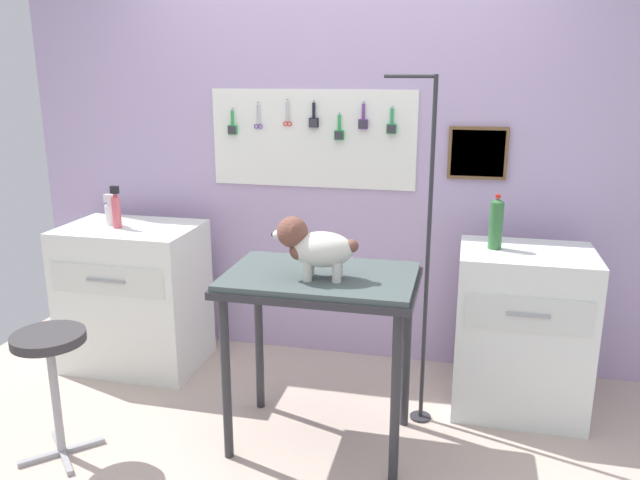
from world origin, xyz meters
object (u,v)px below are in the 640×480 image
soda_bottle (496,224)px  grooming_table (320,294)px  dog (314,246)px  cabinet_right (521,331)px  grooming_arm (425,269)px  stool (51,357)px  counter_left (135,296)px  shampoo_bottle (110,212)px

soda_bottle → grooming_table: bearing=-144.6°
grooming_table → dog: dog is taller
dog → cabinet_right: size_ratio=0.44×
grooming_arm → stool: 1.82m
counter_left → stool: 1.00m
cabinet_right → soda_bottle: size_ratio=3.11×
stool → shampoo_bottle: 1.13m
grooming_arm → grooming_table: bearing=-145.7°
grooming_table → counter_left: 1.47m
grooming_table → stool: grooming_table is taller
grooming_table → cabinet_right: 1.16m
stool → grooming_arm: bearing=23.9°
counter_left → soda_bottle: soda_bottle is taller
cabinet_right → shampoo_bottle: (-2.40, 0.03, 0.52)m
grooming_arm → dog: (-0.48, -0.39, 0.19)m
counter_left → cabinet_right: 2.28m
grooming_table → grooming_arm: (0.46, 0.32, 0.06)m
dog → shampoo_bottle: bearing=154.8°
counter_left → soda_bottle: 2.19m
grooming_table → shampoo_bottle: bearing=157.5°
shampoo_bottle → soda_bottle: 2.23m
cabinet_right → stool: size_ratio=1.41×
grooming_arm → dog: grooming_arm is taller
cabinet_right → counter_left: bearing=179.5°
counter_left → shampoo_bottle: shampoo_bottle is taller
grooming_arm → counter_left: (-1.78, 0.26, -0.39)m
stool → cabinet_right: bearing=24.3°
soda_bottle → stool: bearing=-153.7°
grooming_table → dog: 0.26m
stool → counter_left: bearing=97.6°
stool → soda_bottle: soda_bottle is taller
soda_bottle → cabinet_right: bearing=-2.3°
counter_left → cabinet_right: size_ratio=0.99×
grooming_table → cabinet_right: size_ratio=1.02×
counter_left → stool: size_ratio=1.41×
counter_left → shampoo_bottle: (-0.12, 0.01, 0.52)m
grooming_arm → dog: 0.65m
dog → counter_left: dog is taller
counter_left → cabinet_right: cabinet_right is taller
shampoo_bottle → soda_bottle: soda_bottle is taller
counter_left → shampoo_bottle: 0.53m
grooming_table → counter_left: size_ratio=1.02×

